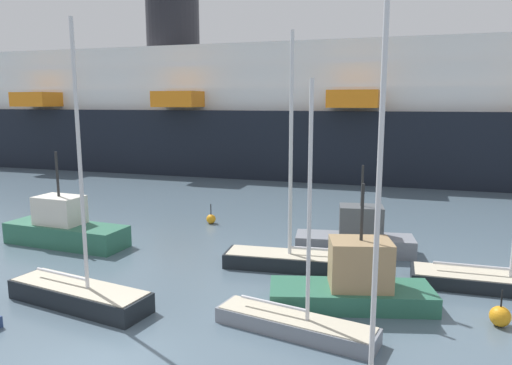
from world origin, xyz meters
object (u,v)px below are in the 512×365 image
channel_buoy_2 (211,219)px  fishing_boat_1 (355,283)px  sailboat_5 (295,321)px  fishing_boat_2 (65,228)px  sailboat_0 (302,258)px  sailboat_1 (79,292)px  cruise_ship (359,115)px  channel_buoy_1 (500,316)px  fishing_boat_3 (356,237)px  sailboat_3 (497,279)px

channel_buoy_2 → fishing_boat_1: bearing=-44.4°
sailboat_5 → fishing_boat_2: bearing=168.0°
sailboat_0 → sailboat_5: sailboat_0 is taller
sailboat_1 → cruise_ship: size_ratio=0.09×
sailboat_1 → channel_buoy_2: size_ratio=8.20×
channel_buoy_1 → sailboat_1: bearing=-169.0°
sailboat_5 → cruise_ship: (-1.71, 39.07, 5.91)m
fishing_boat_2 → fishing_boat_3: bearing=-164.5°
sailboat_3 → sailboat_5: size_ratio=1.19×
fishing_boat_2 → sailboat_0: bearing=-176.1°
sailboat_3 → channel_buoy_1: 3.66m
sailboat_3 → fishing_boat_1: (-5.55, -3.43, 0.44)m
channel_buoy_1 → channel_buoy_2: size_ratio=1.02×
sailboat_3 → fishing_boat_3: 6.93m
sailboat_5 → fishing_boat_1: 3.37m
sailboat_0 → sailboat_1: size_ratio=1.02×
sailboat_3 → cruise_ship: size_ratio=0.08×
sailboat_0 → fishing_boat_3: bearing=-129.5°
sailboat_5 → sailboat_0: bearing=111.3°
fishing_boat_2 → cruise_ship: bearing=-107.7°
sailboat_1 → fishing_boat_2: (-5.92, 6.48, 0.41)m
fishing_boat_2 → channel_buoy_2: bearing=-128.2°
cruise_ship → sailboat_1: bearing=-100.0°
fishing_boat_2 → sailboat_1: bearing=135.8°
sailboat_1 → channel_buoy_1: (15.28, 2.97, -0.18)m
sailboat_5 → channel_buoy_1: bearing=32.8°
fishing_boat_2 → fishing_boat_3: 15.87m
fishing_boat_3 → sailboat_5: bearing=-105.0°
sailboat_3 → fishing_boat_3: size_ratio=1.63×
sailboat_5 → sailboat_1: bearing=-166.8°
fishing_boat_3 → sailboat_3: bearing=-35.9°
sailboat_3 → sailboat_5: bearing=-139.9°
fishing_boat_3 → fishing_boat_2: bearing=-176.4°
sailboat_5 → fishing_boat_1: sailboat_5 is taller
sailboat_3 → channel_buoy_2: bearing=156.4°
sailboat_0 → sailboat_5: bearing=95.3°
channel_buoy_2 → cruise_ship: cruise_ship is taller
fishing_boat_3 → cruise_ship: size_ratio=0.05×
cruise_ship → fishing_boat_2: bearing=-111.4°
cruise_ship → sailboat_0: bearing=-89.2°
sailboat_1 → sailboat_5: sailboat_1 is taller
sailboat_1 → fishing_boat_3: size_ratio=1.72×
sailboat_1 → channel_buoy_2: 13.15m
sailboat_3 → fishing_boat_3: sailboat_3 is taller
sailboat_3 → fishing_boat_1: sailboat_3 is taller
sailboat_5 → fishing_boat_1: (1.69, 2.87, 0.48)m
fishing_boat_1 → sailboat_1: bearing=-177.2°
fishing_boat_1 → fishing_boat_2: 16.45m
fishing_boat_1 → fishing_boat_3: (-0.59, 6.62, -0.04)m
sailboat_3 → sailboat_1: bearing=-158.2°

